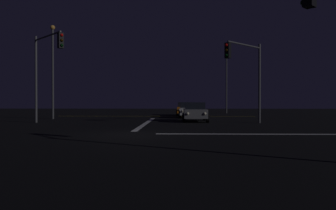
{
  "coord_description": "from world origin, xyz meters",
  "views": [
    {
      "loc": [
        2.36,
        -16.25,
        1.62
      ],
      "look_at": [
        1.55,
        11.83,
        1.34
      ],
      "focal_mm": 34.65,
      "sensor_mm": 36.0,
      "label": 1
    }
  ],
  "objects": [
    {
      "name": "stop_line_north",
      "position": [
        0.0,
        8.23,
        0.0
      ],
      "size": [
        0.35,
        14.09,
        0.01
      ],
      "color": "white",
      "rests_on": "ground"
    },
    {
      "name": "streetlamp_left_near",
      "position": [
        -9.33,
        13.83,
        5.09
      ],
      "size": [
        0.44,
        0.44,
        8.8
      ],
      "color": "#424247",
      "rests_on": "ground"
    },
    {
      "name": "traffic_signal_nw",
      "position": [
        -7.37,
        7.37,
        4.62
      ],
      "size": [
        3.36,
        3.36,
        6.71
      ],
      "color": "#4C4C51",
      "rests_on": "ground"
    },
    {
      "name": "ground",
      "position": [
        0.0,
        0.0,
        -0.05
      ],
      "size": [
        120.0,
        120.0,
        0.1
      ],
      "primitive_type": "cube",
      "color": "black"
    },
    {
      "name": "sedan_gray",
      "position": [
        3.8,
        10.43,
        0.8
      ],
      "size": [
        2.02,
        4.33,
        1.57
      ],
      "color": "slate",
      "rests_on": "ground"
    },
    {
      "name": "streetlamp_right_far",
      "position": [
        9.33,
        29.83,
        5.59
      ],
      "size": [
        0.44,
        0.44,
        9.77
      ],
      "color": "#424247",
      "rests_on": "ground"
    },
    {
      "name": "crosswalk_bar_east",
      "position": [
        8.33,
        0.0,
        0.0
      ],
      "size": [
        14.09,
        0.4,
        0.01
      ],
      "color": "white",
      "rests_on": "ground"
    },
    {
      "name": "traffic_signal_ne",
      "position": [
        7.38,
        7.38,
        4.15
      ],
      "size": [
        3.17,
        3.17,
        6.01
      ],
      "color": "#4C4C51",
      "rests_on": "ground"
    },
    {
      "name": "sedan_orange",
      "position": [
        3.24,
        21.96,
        0.8
      ],
      "size": [
        2.02,
        4.33,
        1.57
      ],
      "color": "#C66014",
      "rests_on": "ground"
    },
    {
      "name": "sedan_silver",
      "position": [
        3.51,
        16.71,
        0.8
      ],
      "size": [
        2.02,
        4.33,
        1.57
      ],
      "color": "#B7B7BC",
      "rests_on": "ground"
    },
    {
      "name": "centre_line_ns",
      "position": [
        0.0,
        19.83,
        0.0
      ],
      "size": [
        22.0,
        0.15,
        0.01
      ],
      "color": "yellow",
      "rests_on": "ground"
    }
  ]
}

